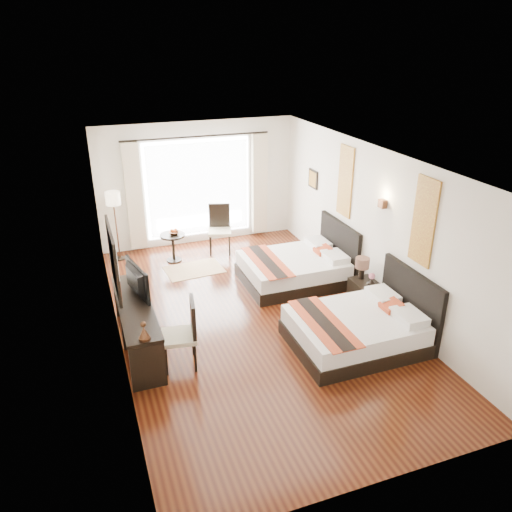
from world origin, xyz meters
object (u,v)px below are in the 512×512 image
object	(u,v)px
side_table	(173,248)
vase	(371,282)
window_chair	(220,238)
nightstand	(364,294)
bed_near	(360,328)
television	(132,281)
fruit_bowl	(174,233)
bed_far	(297,267)
console_desk	(137,326)
desk_chair	(181,346)
table_lamp	(362,265)
floor_lamp	(113,203)

from	to	relation	value
side_table	vase	bearing A→B (deg)	-49.60
vase	window_chair	distance (m)	3.87
nightstand	window_chair	size ratio (longest dim) A/B	0.48
bed_near	television	world-z (taller)	television
television	window_chair	bearing A→B (deg)	-50.23
television	side_table	distance (m)	3.06
fruit_bowl	bed_far	bearing A→B (deg)	-40.79
window_chair	console_desk	bearing A→B (deg)	-18.96
console_desk	fruit_bowl	xyz separation A→B (m)	(1.21, 3.04, 0.26)
bed_near	television	xyz separation A→B (m)	(-3.27, 1.41, 0.72)
bed_near	side_table	distance (m)	4.67
television	side_table	world-z (taller)	television
vase	desk_chair	world-z (taller)	desk_chair
table_lamp	floor_lamp	world-z (taller)	floor_lamp
table_lamp	television	bearing A→B (deg)	176.41
table_lamp	console_desk	bearing A→B (deg)	-179.31
bed_far	floor_lamp	world-z (taller)	floor_lamp
bed_far	desk_chair	bearing A→B (deg)	-144.80
television	fruit_bowl	xyz separation A→B (m)	(1.19, 2.74, -0.37)
console_desk	fruit_bowl	distance (m)	3.28
side_table	fruit_bowl	bearing A→B (deg)	0.30
bed_far	fruit_bowl	world-z (taller)	bed_far
bed_near	console_desk	xyz separation A→B (m)	(-3.29, 1.12, 0.08)
table_lamp	television	xyz separation A→B (m)	(-3.97, 0.25, 0.24)
table_lamp	desk_chair	bearing A→B (deg)	-167.91
vase	television	xyz separation A→B (m)	(-3.97, 0.57, 0.44)
window_chair	television	bearing A→B (deg)	-21.41
nightstand	window_chair	distance (m)	3.69
console_desk	side_table	world-z (taller)	console_desk
vase	window_chair	size ratio (longest dim) A/B	0.13
bed_near	nightstand	bearing A→B (deg)	55.69
table_lamp	vase	distance (m)	0.38
fruit_bowl	window_chair	bearing A→B (deg)	7.11
console_desk	window_chair	distance (m)	3.89
console_desk	vase	bearing A→B (deg)	-3.95
console_desk	table_lamp	bearing A→B (deg)	0.69
television	desk_chair	distance (m)	1.31
bed_far	table_lamp	distance (m)	1.47
bed_near	desk_chair	size ratio (longest dim) A/B	1.89
nightstand	fruit_bowl	size ratio (longest dim) A/B	2.30
floor_lamp	side_table	distance (m)	1.55
bed_far	window_chair	distance (m)	2.18
desk_chair	fruit_bowl	world-z (taller)	desk_chair
window_chair	side_table	bearing A→B (deg)	-66.69
fruit_bowl	desk_chair	bearing A→B (deg)	-100.18
television	window_chair	world-z (taller)	television
bed_near	window_chair	world-z (taller)	bed_near
table_lamp	console_desk	distance (m)	4.01
side_table	fruit_bowl	distance (m)	0.34
bed_near	table_lamp	xyz separation A→B (m)	(0.70, 1.17, 0.48)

